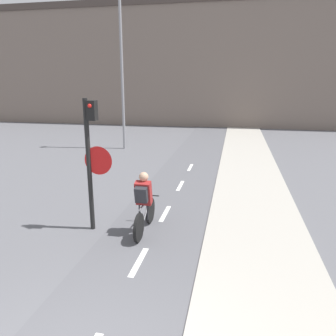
# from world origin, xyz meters

# --- Properties ---
(building_row_background) EXTENTS (60.00, 5.20, 9.49)m
(building_row_background) POSITION_xyz_m (0.00, 25.58, 4.76)
(building_row_background) COLOR slate
(building_row_background) RESTS_ON ground_plane
(traffic_light_pole) EXTENTS (0.67, 0.25, 3.14)m
(traffic_light_pole) POSITION_xyz_m (-1.46, 4.28, 1.94)
(traffic_light_pole) COLOR black
(traffic_light_pole) RESTS_ON ground_plane
(street_lamp_far) EXTENTS (0.36, 0.36, 8.14)m
(street_lamp_far) POSITION_xyz_m (-4.00, 13.84, 4.86)
(street_lamp_far) COLOR gray
(street_lamp_far) RESTS_ON ground_plane
(cyclist_near) EXTENTS (0.46, 1.68, 1.49)m
(cyclist_near) POSITION_xyz_m (-0.26, 4.34, 0.71)
(cyclist_near) COLOR black
(cyclist_near) RESTS_ON ground_plane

